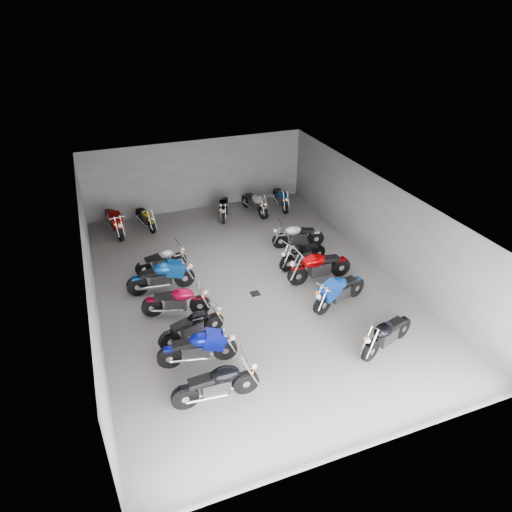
{
  "coord_description": "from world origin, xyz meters",
  "views": [
    {
      "loc": [
        -4.41,
        -12.3,
        8.86
      ],
      "look_at": [
        0.32,
        0.25,
        1.0
      ],
      "focal_mm": 32.0,
      "sensor_mm": 36.0,
      "label": 1
    }
  ],
  "objects_px": {
    "motorcycle_right_f": "(298,235)",
    "motorcycle_back_d": "(224,207)",
    "motorcycle_left_d": "(177,301)",
    "motorcycle_right_d": "(319,266)",
    "drain_grate": "(255,294)",
    "motorcycle_back_e": "(255,203)",
    "motorcycle_left_c": "(192,326)",
    "motorcycle_back_f": "(281,198)",
    "motorcycle_left_f": "(162,260)",
    "motorcycle_right_e": "(302,254)",
    "motorcycle_back_a": "(114,221)",
    "motorcycle_back_b": "(145,217)",
    "motorcycle_left_b": "(198,348)",
    "motorcycle_right_c": "(339,291)",
    "motorcycle_left_a": "(217,384)",
    "motorcycle_left_e": "(162,277)",
    "motorcycle_right_a": "(387,334)"
  },
  "relations": [
    {
      "from": "motorcycle_left_f",
      "to": "motorcycle_back_b",
      "type": "distance_m",
      "value": 3.78
    },
    {
      "from": "motorcycle_right_d",
      "to": "motorcycle_back_f",
      "type": "xyz_separation_m",
      "value": [
        1.23,
        6.16,
        -0.08
      ]
    },
    {
      "from": "motorcycle_left_c",
      "to": "motorcycle_back_d",
      "type": "distance_m",
      "value": 8.34
    },
    {
      "from": "motorcycle_left_b",
      "to": "motorcycle_left_d",
      "type": "relative_size",
      "value": 1.04
    },
    {
      "from": "motorcycle_left_e",
      "to": "motorcycle_right_a",
      "type": "height_order",
      "value": "motorcycle_left_e"
    },
    {
      "from": "motorcycle_left_f",
      "to": "motorcycle_right_e",
      "type": "bearing_deg",
      "value": 67.06
    },
    {
      "from": "motorcycle_left_b",
      "to": "motorcycle_right_c",
      "type": "height_order",
      "value": "motorcycle_right_c"
    },
    {
      "from": "motorcycle_left_d",
      "to": "motorcycle_left_f",
      "type": "relative_size",
      "value": 1.1
    },
    {
      "from": "motorcycle_left_d",
      "to": "motorcycle_back_a",
      "type": "relative_size",
      "value": 0.91
    },
    {
      "from": "motorcycle_left_b",
      "to": "motorcycle_left_e",
      "type": "distance_m",
      "value": 3.84
    },
    {
      "from": "motorcycle_left_b",
      "to": "motorcycle_right_f",
      "type": "relative_size",
      "value": 1.05
    },
    {
      "from": "motorcycle_left_f",
      "to": "motorcycle_back_e",
      "type": "relative_size",
      "value": 0.89
    },
    {
      "from": "motorcycle_left_f",
      "to": "motorcycle_back_b",
      "type": "xyz_separation_m",
      "value": [
        0.01,
        3.78,
        0.01
      ]
    },
    {
      "from": "motorcycle_right_e",
      "to": "motorcycle_right_f",
      "type": "distance_m",
      "value": 1.45
    },
    {
      "from": "motorcycle_left_b",
      "to": "motorcycle_left_e",
      "type": "bearing_deg",
      "value": -167.29
    },
    {
      "from": "motorcycle_right_a",
      "to": "motorcycle_left_b",
      "type": "bearing_deg",
      "value": 55.78
    },
    {
      "from": "motorcycle_back_a",
      "to": "motorcycle_back_b",
      "type": "bearing_deg",
      "value": 173.56
    },
    {
      "from": "motorcycle_left_f",
      "to": "motorcycle_back_d",
      "type": "height_order",
      "value": "motorcycle_back_d"
    },
    {
      "from": "motorcycle_left_d",
      "to": "motorcycle_back_e",
      "type": "distance_m",
      "value": 7.92
    },
    {
      "from": "motorcycle_back_a",
      "to": "motorcycle_back_b",
      "type": "height_order",
      "value": "motorcycle_back_a"
    },
    {
      "from": "motorcycle_left_a",
      "to": "motorcycle_right_e",
      "type": "distance_m",
      "value": 6.92
    },
    {
      "from": "motorcycle_left_c",
      "to": "motorcycle_right_d",
      "type": "bearing_deg",
      "value": 94.32
    },
    {
      "from": "motorcycle_back_b",
      "to": "motorcycle_back_d",
      "type": "relative_size",
      "value": 1.01
    },
    {
      "from": "motorcycle_left_b",
      "to": "motorcycle_right_f",
      "type": "height_order",
      "value": "motorcycle_left_b"
    },
    {
      "from": "motorcycle_back_d",
      "to": "motorcycle_back_f",
      "type": "xyz_separation_m",
      "value": [
        2.77,
        0.05,
        0.02
      ]
    },
    {
      "from": "drain_grate",
      "to": "motorcycle_back_e",
      "type": "distance_m",
      "value": 6.44
    },
    {
      "from": "motorcycle_right_d",
      "to": "motorcycle_back_e",
      "type": "distance_m",
      "value": 6.01
    },
    {
      "from": "motorcycle_left_f",
      "to": "motorcycle_left_a",
      "type": "bearing_deg",
      "value": -5.24
    },
    {
      "from": "motorcycle_right_d",
      "to": "motorcycle_left_e",
      "type": "bearing_deg",
      "value": 76.37
    },
    {
      "from": "motorcycle_left_a",
      "to": "motorcycle_back_d",
      "type": "xyz_separation_m",
      "value": [
        3.31,
        10.06,
        -0.06
      ]
    },
    {
      "from": "motorcycle_right_a",
      "to": "motorcycle_right_f",
      "type": "bearing_deg",
      "value": -21.69
    },
    {
      "from": "motorcycle_left_d",
      "to": "motorcycle_right_d",
      "type": "xyz_separation_m",
      "value": [
        5.04,
        0.2,
        0.06
      ]
    },
    {
      "from": "motorcycle_left_b",
      "to": "motorcycle_back_f",
      "type": "distance_m",
      "value": 10.65
    },
    {
      "from": "motorcycle_left_c",
      "to": "motorcycle_right_c",
      "type": "xyz_separation_m",
      "value": [
        4.8,
        0.02,
        0.05
      ]
    },
    {
      "from": "motorcycle_left_d",
      "to": "motorcycle_right_f",
      "type": "bearing_deg",
      "value": 132.6
    },
    {
      "from": "motorcycle_right_d",
      "to": "motorcycle_back_b",
      "type": "distance_m",
      "value": 8.04
    },
    {
      "from": "motorcycle_left_b",
      "to": "motorcycle_left_e",
      "type": "relative_size",
      "value": 0.95
    },
    {
      "from": "motorcycle_right_c",
      "to": "motorcycle_back_d",
      "type": "xyz_separation_m",
      "value": [
        -1.48,
        7.63,
        -0.07
      ]
    },
    {
      "from": "motorcycle_right_a",
      "to": "motorcycle_right_e",
      "type": "height_order",
      "value": "motorcycle_right_a"
    },
    {
      "from": "motorcycle_left_c",
      "to": "motorcycle_back_a",
      "type": "height_order",
      "value": "motorcycle_back_a"
    },
    {
      "from": "motorcycle_left_c",
      "to": "motorcycle_right_c",
      "type": "height_order",
      "value": "motorcycle_right_c"
    },
    {
      "from": "motorcycle_left_b",
      "to": "motorcycle_left_f",
      "type": "xyz_separation_m",
      "value": [
        -0.06,
        5.05,
        -0.07
      ]
    },
    {
      "from": "drain_grate",
      "to": "motorcycle_right_a",
      "type": "bearing_deg",
      "value": -56.66
    },
    {
      "from": "motorcycle_left_e",
      "to": "motorcycle_back_d",
      "type": "bearing_deg",
      "value": 143.85
    },
    {
      "from": "motorcycle_right_f",
      "to": "motorcycle_back_d",
      "type": "bearing_deg",
      "value": 39.24
    },
    {
      "from": "motorcycle_left_a",
      "to": "motorcycle_left_b",
      "type": "height_order",
      "value": "motorcycle_left_a"
    },
    {
      "from": "motorcycle_back_d",
      "to": "motorcycle_back_f",
      "type": "distance_m",
      "value": 2.77
    },
    {
      "from": "motorcycle_left_f",
      "to": "motorcycle_back_f",
      "type": "xyz_separation_m",
      "value": [
        6.23,
        3.64,
        0.04
      ]
    },
    {
      "from": "drain_grate",
      "to": "motorcycle_left_b",
      "type": "distance_m",
      "value": 3.64
    },
    {
      "from": "motorcycle_right_f",
      "to": "motorcycle_left_b",
      "type": "bearing_deg",
      "value": 145.13
    }
  ]
}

